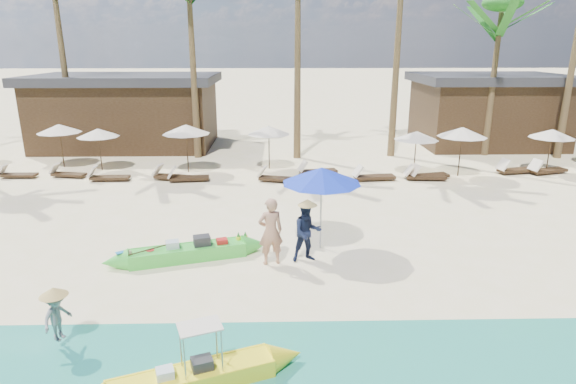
{
  "coord_description": "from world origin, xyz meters",
  "views": [
    {
      "loc": [
        1.04,
        -12.0,
        6.0
      ],
      "look_at": [
        1.37,
        2.0,
        1.7
      ],
      "focal_mm": 30.0,
      "sensor_mm": 36.0,
      "label": 1
    }
  ],
  "objects_px": {
    "green_canoe": "(188,252)",
    "yellow_canoe": "(192,378)",
    "tourist": "(271,231)",
    "blue_umbrella": "(322,175)"
  },
  "relations": [
    {
      "from": "tourist",
      "to": "blue_umbrella",
      "type": "bearing_deg",
      "value": -159.59
    },
    {
      "from": "yellow_canoe",
      "to": "blue_umbrella",
      "type": "bearing_deg",
      "value": 45.09
    },
    {
      "from": "yellow_canoe",
      "to": "tourist",
      "type": "xyz_separation_m",
      "value": [
        1.37,
        5.18,
        0.78
      ]
    },
    {
      "from": "green_canoe",
      "to": "yellow_canoe",
      "type": "relative_size",
      "value": 1.13
    },
    {
      "from": "green_canoe",
      "to": "tourist",
      "type": "xyz_separation_m",
      "value": [
        2.42,
        -0.33,
        0.75
      ]
    },
    {
      "from": "tourist",
      "to": "blue_umbrella",
      "type": "xyz_separation_m",
      "value": [
        1.51,
        1.09,
        1.32
      ]
    },
    {
      "from": "green_canoe",
      "to": "yellow_canoe",
      "type": "height_order",
      "value": "yellow_canoe"
    },
    {
      "from": "green_canoe",
      "to": "yellow_canoe",
      "type": "xyz_separation_m",
      "value": [
        1.04,
        -5.52,
        -0.02
      ]
    },
    {
      "from": "green_canoe",
      "to": "blue_umbrella",
      "type": "relative_size",
      "value": 2.04
    },
    {
      "from": "green_canoe",
      "to": "blue_umbrella",
      "type": "height_order",
      "value": "blue_umbrella"
    }
  ]
}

